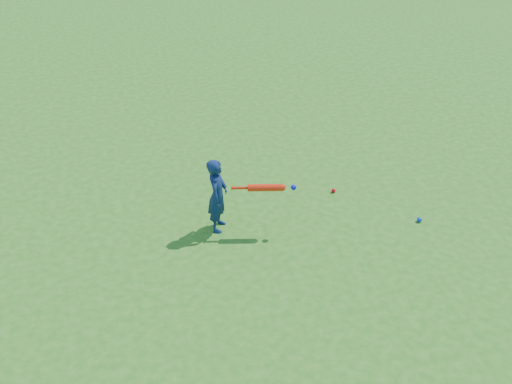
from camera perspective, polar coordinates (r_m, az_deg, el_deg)
ground at (r=7.89m, az=-7.32°, el=-2.92°), size 80.00×80.00×0.00m
child at (r=7.42m, az=-3.86°, el=-0.34°), size 0.37×0.45×1.05m
ground_ball_red at (r=8.46m, az=7.77°, el=0.16°), size 0.06×0.06×0.06m
ground_ball_blue at (r=8.11m, az=16.02°, el=-2.67°), size 0.07×0.07×0.07m
bat_swing at (r=7.29m, az=1.19°, el=0.44°), size 0.83×0.22×0.09m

